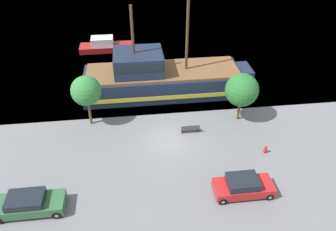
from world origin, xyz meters
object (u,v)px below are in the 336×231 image
moored_boat_dockside (106,46)px  fire_hydrant (265,149)px  parked_car_curb_front (29,204)px  bench_promenade_east (190,129)px  pirate_ship (160,78)px  parked_car_curb_mid (243,186)px

moored_boat_dockside → fire_hydrant: (14.06, -22.58, -0.25)m
parked_car_curb_front → bench_promenade_east: parked_car_curb_front is taller
moored_boat_dockside → parked_car_curb_front: size_ratio=1.52×
pirate_ship → moored_boat_dockside: bearing=118.3°
moored_boat_dockside → fire_hydrant: bearing=-58.1°
fire_hydrant → bench_promenade_east: size_ratio=0.46×
bench_promenade_east → parked_car_curb_front: bearing=-149.8°
parked_car_curb_mid → bench_promenade_east: parked_car_curb_mid is taller
bench_promenade_east → fire_hydrant: bearing=-31.1°
pirate_ship → parked_car_curb_front: size_ratio=3.76×
parked_car_curb_front → parked_car_curb_mid: size_ratio=1.11×
parked_car_curb_front → fire_hydrant: 18.75m
parked_car_curb_mid → pirate_ship: bearing=106.9°
bench_promenade_east → moored_boat_dockside: bearing=113.4°
parked_car_curb_mid → bench_promenade_east: size_ratio=2.59×
pirate_ship → fire_hydrant: pirate_ship is taller
parked_car_curb_mid → bench_promenade_east: 7.95m
parked_car_curb_front → parked_car_curb_mid: parked_car_curb_mid is taller
fire_hydrant → moored_boat_dockside: bearing=121.9°
parked_car_curb_mid → moored_boat_dockside: bearing=112.1°
pirate_ship → bench_promenade_east: size_ratio=10.75×
parked_car_curb_mid → fire_hydrant: bearing=51.2°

